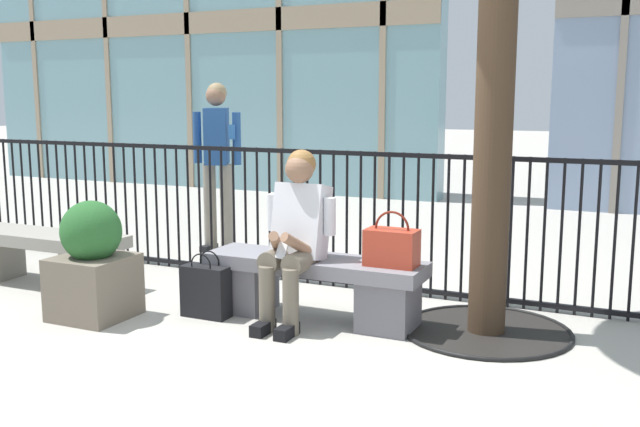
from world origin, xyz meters
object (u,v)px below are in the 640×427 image
bystander_at_railing (217,154)px  stone_bench_far (41,253)px  handbag_on_bench (392,247)px  planter (93,264)px  shopping_bag (206,291)px  stone_bench (314,282)px  seated_person_with_phone (295,232)px

bystander_at_railing → stone_bench_far: 2.02m
handbag_on_bench → planter: 2.13m
shopping_bag → bystander_at_railing: 2.41m
planter → stone_bench: bearing=23.5°
handbag_on_bench → shopping_bag: 1.39m
bystander_at_railing → planter: bearing=-79.5°
handbag_on_bench → bystander_at_railing: bearing=145.5°
shopping_bag → planter: size_ratio=0.56×
stone_bench_far → planter: (1.05, -0.53, 0.12)m
shopping_bag → stone_bench: bearing=21.0°
stone_bench_far → bystander_at_railing: bearing=70.6°
stone_bench_far → stone_bench: bearing=2.3°
stone_bench → seated_person_with_phone: 0.41m
planter → seated_person_with_phone: bearing=20.2°
shopping_bag → bystander_at_railing: (-1.15, 1.96, 0.81)m
stone_bench_far → planter: bearing=-26.7°
stone_bench → shopping_bag: 0.79m
stone_bench → bystander_at_railing: size_ratio=0.94×
stone_bench → seated_person_with_phone: seated_person_with_phone is taller
stone_bench_far → planter: planter is taller
handbag_on_bench → shopping_bag: handbag_on_bench is taller
seated_person_with_phone → planter: seated_person_with_phone is taller
bystander_at_railing → shopping_bag: bearing=-59.6°
seated_person_with_phone → bystander_at_railing: size_ratio=0.71×
shopping_bag → stone_bench_far: bearing=174.2°
seated_person_with_phone → stone_bench_far: size_ratio=0.76×
stone_bench_far → handbag_on_bench: bearing=1.7°
seated_person_with_phone → shopping_bag: size_ratio=2.54×
seated_person_with_phone → bystander_at_railing: bystander_at_railing is taller
shopping_bag → bystander_at_railing: bearing=120.4°
handbag_on_bench → shopping_bag: (-1.31, -0.27, -0.39)m
seated_person_with_phone → planter: bearing=-159.8°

